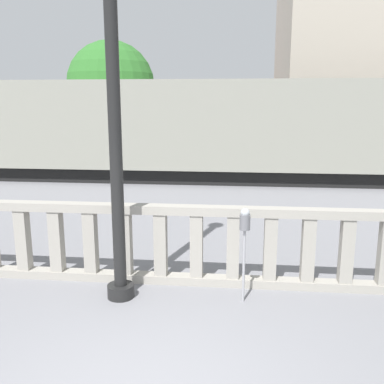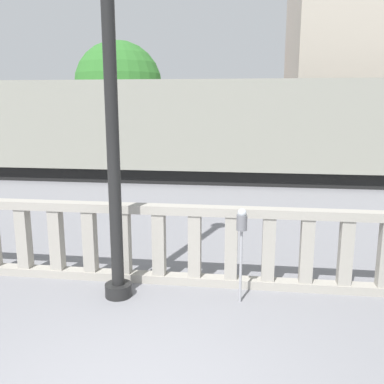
% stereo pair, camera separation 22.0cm
% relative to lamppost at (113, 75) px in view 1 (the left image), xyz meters
% --- Properties ---
extents(balustrade, '(16.78, 0.24, 1.33)m').
position_rel_lamppost_xyz_m(balustrade, '(0.82, 0.61, -2.67)').
color(balustrade, '#9E998E').
rests_on(balustrade, ground).
extents(lamppost, '(0.42, 0.42, 6.45)m').
position_rel_lamppost_xyz_m(lamppost, '(0.00, 0.00, 0.00)').
color(lamppost, black).
rests_on(lamppost, ground).
extents(parking_meter, '(0.16, 0.16, 1.46)m').
position_rel_lamppost_xyz_m(parking_meter, '(1.88, 0.05, -2.18)').
color(parking_meter, '#99999E').
rests_on(parking_meter, ground).
extents(train_near, '(27.93, 2.78, 4.31)m').
position_rel_lamppost_xyz_m(train_near, '(1.03, 10.19, -1.39)').
color(train_near, black).
rests_on(train_near, ground).
extents(train_far, '(25.70, 2.88, 3.87)m').
position_rel_lamppost_xyz_m(train_far, '(-1.28, 26.20, -1.61)').
color(train_far, black).
rests_on(train_far, ground).
extents(tree_left, '(3.49, 3.49, 5.35)m').
position_rel_lamppost_xyz_m(tree_left, '(-3.33, 11.23, 0.25)').
color(tree_left, brown).
rests_on(tree_left, ground).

